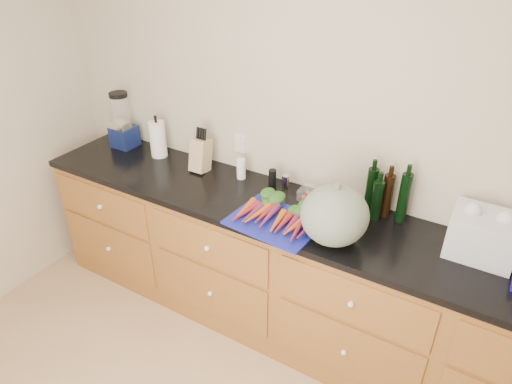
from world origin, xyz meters
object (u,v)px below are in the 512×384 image
Objects in this scene: knife_block at (201,155)px; tomato_box at (312,195)px; carrots at (279,213)px; blender_appliance at (122,123)px; squash at (334,215)px; cutting_board at (275,222)px; paper_towel at (158,139)px.

knife_block reaches higher than tomato_box.
blender_appliance reaches higher than carrots.
blender_appliance is 0.72m from knife_block.
cutting_board is at bearing -178.21° from squash.
squash is (0.34, -0.03, 0.12)m from carrots.
carrots is 1.25× the size of squash.
squash is at bearing -5.49° from carrots.
carrots is 2.96× the size of tomato_box.
carrots reaches higher than cutting_board.
cutting_board is 0.80m from knife_block.
cutting_board is at bearing -102.20° from tomato_box.
knife_block is at bearing -1.42° from blender_appliance.
squash is 0.43m from tomato_box.
cutting_board is at bearing -15.90° from paper_towel.
knife_block is at bearing -2.95° from paper_towel.
blender_appliance is 1.87× the size of knife_block.
paper_towel is (-1.12, 0.28, 0.09)m from carrots.
blender_appliance is at bearing 178.58° from knife_block.
cutting_board is 1.39× the size of squash.
cutting_board is at bearing -12.33° from blender_appliance.
cutting_board is 1.19× the size of blender_appliance.
carrots is at bearing -13.86° from paper_towel.
knife_block reaches higher than cutting_board.
blender_appliance is at bearing -179.54° from tomato_box.
carrots is at bearing -10.71° from blender_appliance.
squash is at bearing -15.13° from knife_block.
paper_towel is at bearing -179.52° from tomato_box.
blender_appliance reaches higher than cutting_board.
paper_towel is 1.20m from tomato_box.
paper_towel is (-1.12, 0.32, 0.12)m from cutting_board.
blender_appliance is 2.75× the size of tomato_box.
carrots is 1.73× the size of paper_towel.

